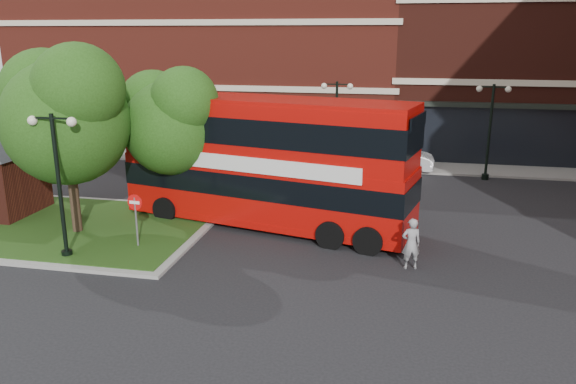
% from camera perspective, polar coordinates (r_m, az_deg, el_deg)
% --- Properties ---
extents(ground, '(120.00, 120.00, 0.00)m').
position_cam_1_polar(ground, '(18.39, -7.11, -8.28)').
color(ground, black).
rests_on(ground, ground).
extents(pavement_far, '(44.00, 3.00, 0.12)m').
position_cam_1_polar(pavement_far, '(33.66, 1.83, 3.08)').
color(pavement_far, slate).
rests_on(pavement_far, ground).
extents(terrace_far_left, '(26.00, 12.00, 14.00)m').
position_cam_1_polar(terrace_far_left, '(42.10, -7.42, 15.04)').
color(terrace_far_left, maroon).
rests_on(terrace_far_left, ground).
extents(terrace_far_right, '(18.00, 12.00, 16.00)m').
position_cam_1_polar(terrace_far_right, '(40.74, 24.49, 15.20)').
color(terrace_far_right, '#471911').
rests_on(terrace_far_right, ground).
extents(traffic_island, '(12.60, 7.60, 0.15)m').
position_cam_1_polar(traffic_island, '(24.38, -22.93, -3.16)').
color(traffic_island, gray).
rests_on(traffic_island, ground).
extents(tree_island_west, '(5.40, 4.71, 7.21)m').
position_cam_1_polar(tree_island_west, '(22.24, -21.83, 7.78)').
color(tree_island_west, '#2D2116').
rests_on(tree_island_west, ground).
extents(tree_island_east, '(4.46, 3.90, 6.29)m').
position_cam_1_polar(tree_island_east, '(23.06, -11.96, 7.42)').
color(tree_island_east, '#2D2116').
rests_on(tree_island_east, ground).
extents(lamp_island, '(1.72, 0.36, 5.00)m').
position_cam_1_polar(lamp_island, '(20.04, -22.29, 1.22)').
color(lamp_island, black).
rests_on(lamp_island, ground).
extents(lamp_far_left, '(1.72, 0.36, 5.00)m').
position_cam_1_polar(lamp_far_left, '(30.91, 4.92, 7.11)').
color(lamp_far_left, black).
rests_on(lamp_far_left, ground).
extents(lamp_far_right, '(1.72, 0.36, 5.00)m').
position_cam_1_polar(lamp_far_right, '(31.03, 19.84, 6.27)').
color(lamp_far_right, black).
rests_on(lamp_far_right, ground).
extents(bus, '(12.01, 5.26, 4.47)m').
position_cam_1_polar(bus, '(22.02, -2.33, 3.92)').
color(bus, '#AB0B06').
rests_on(bus, ground).
extents(woman, '(0.72, 0.57, 1.73)m').
position_cam_1_polar(woman, '(18.79, 12.40, -5.15)').
color(woman, gray).
rests_on(woman, ground).
extents(car_silver, '(4.66, 2.22, 1.54)m').
position_cam_1_polar(car_silver, '(33.35, -1.19, 4.21)').
color(car_silver, silver).
rests_on(car_silver, ground).
extents(car_white, '(4.80, 2.02, 1.54)m').
position_cam_1_polar(car_white, '(32.25, 10.47, 3.56)').
color(car_white, white).
rests_on(car_white, ground).
extents(no_entry_sign, '(0.57, 0.10, 2.05)m').
position_cam_1_polar(no_entry_sign, '(20.48, -15.23, -1.82)').
color(no_entry_sign, slate).
rests_on(no_entry_sign, ground).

